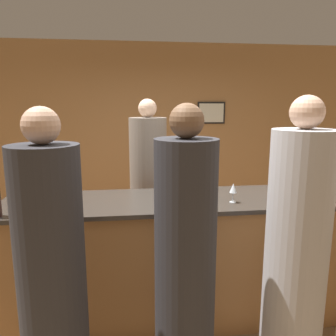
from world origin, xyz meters
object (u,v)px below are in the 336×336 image
Objects in this scene: guest_3 at (185,270)px; ice_bucket at (284,185)px; guest_0 at (295,260)px; guest_2 at (52,283)px; bartender at (149,196)px.

guest_3 is 9.77× the size of ice_bucket.
guest_0 is 10.01× the size of ice_bucket.
guest_3 is at bearing 2.95° from guest_2.
guest_0 reaches higher than guest_3.
guest_3 is (0.12, -1.63, -0.02)m from bartender.
guest_3 is (0.78, 0.04, 0.01)m from guest_2.
bartender reaches higher than guest_3.
guest_2 is (-0.66, -1.67, -0.03)m from bartender.
bartender is 1.83m from guest_0.
guest_2 is at bearing 68.38° from bartender.
bartender reaches higher than guest_0.
guest_2 is at bearing -177.05° from guest_3.
guest_3 is at bearing 179.97° from guest_0.
ice_bucket is at bearing 69.13° from guest_0.
ice_bucket is at bearing 25.89° from guest_2.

